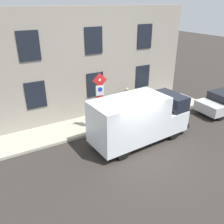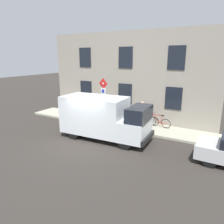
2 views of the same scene
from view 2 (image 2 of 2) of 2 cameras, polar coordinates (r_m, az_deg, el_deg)
The scene contains 8 objects.
ground_plane at distance 12.35m, azimuth -6.96°, elevation -8.14°, with size 80.00×80.00×0.00m, color #302C27.
sidewalk_slab at distance 15.38m, azimuth 1.63°, elevation -3.10°, with size 2.19×15.07×0.14m, color #A9A791.
building_facade at distance 15.99m, azimuth 4.20°, elevation 9.30°, with size 0.75×13.07×6.54m.
sign_post_stacked at distance 14.44m, azimuth -2.34°, elevation 4.34°, with size 0.19×0.55×3.15m.
delivery_van at distance 12.44m, azimuth -2.33°, elevation -1.35°, with size 2.31×5.44×2.50m.
bicycle_red at distance 14.68m, azimuth 12.50°, elevation -2.52°, with size 0.50×1.71×0.89m.
bicycle_blue at distance 14.95m, azimuth 9.33°, elevation -2.05°, with size 0.46×1.71×0.89m.
pedestrian at distance 14.55m, azimuth 8.14°, elevation -0.18°, with size 0.45×0.47×1.72m.
Camera 2 is at (-9.05, -6.91, 4.78)m, focal length 33.84 mm.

